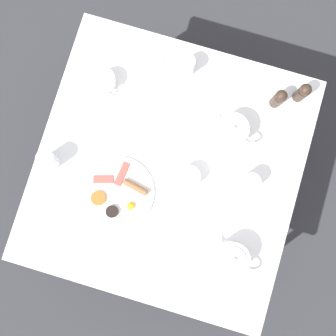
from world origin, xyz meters
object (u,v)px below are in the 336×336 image
teacup_with_saucer_right (105,81)px  spoon_for_tea (103,256)px  water_glass_tall (186,65)px  breakfast_plate (118,193)px  knife_by_plate (142,116)px  wine_glass_spare (48,160)px  salt_grinder (279,98)px  napkin_folded (147,66)px  teapot_far (232,258)px  teapot_near (231,131)px  water_glass_short (250,182)px  teacup_with_saucer_left (189,177)px  pepper_grinder (303,92)px  fork_by_plate (159,278)px

teacup_with_saucer_right → spoon_for_tea: (-0.68, -0.20, -0.03)m
teacup_with_saucer_right → water_glass_tall: (0.15, -0.30, 0.02)m
breakfast_plate → knife_by_plate: (0.33, 0.00, -0.01)m
wine_glass_spare → teacup_with_saucer_right: bearing=-17.0°
water_glass_tall → spoon_for_tea: water_glass_tall is taller
teacup_with_saucer_right → salt_grinder: size_ratio=1.19×
knife_by_plate → napkin_folded: bearing=10.9°
salt_grinder → teacup_with_saucer_right: bearing=99.9°
teapot_far → teacup_with_saucer_right: 0.87m
teapot_near → water_glass_short: bearing=137.3°
water_glass_short → water_glass_tall: bearing=43.9°
teacup_with_saucer_left → wine_glass_spare: wine_glass_spare is taller
salt_grinder → knife_by_plate: (-0.21, 0.51, -0.06)m
teapot_near → spoon_for_tea: 0.71m
water_glass_tall → spoon_for_tea: bearing=173.2°
teacup_with_saucer_right → wine_glass_spare: 0.39m
pepper_grinder → teapot_far: bearing=172.4°
teapot_far → knife_by_plate: size_ratio=1.06×
breakfast_plate → teacup_with_saucer_right: teacup_with_saucer_right is taller
teacup_with_saucer_right → breakfast_plate: bearing=-156.5°
salt_grinder → fork_by_plate: (-0.82, 0.26, -0.06)m
breakfast_plate → napkin_folded: 0.55m
salt_grinder → spoon_for_tea: size_ratio=0.81×
water_glass_short → pepper_grinder: (0.41, -0.10, 0.02)m
breakfast_plate → teapot_far: 0.52m
salt_grinder → fork_by_plate: size_ratio=0.71×
teacup_with_saucer_right → napkin_folded: teacup_with_saucer_right is taller
teapot_far → spoon_for_tea: size_ratio=1.39×
teapot_far → wine_glass_spare: (0.16, 0.80, -0.00)m
water_glass_short → napkin_folded: bearing=56.3°
salt_grinder → knife_by_plate: size_ratio=0.62×
teacup_with_saucer_left → teacup_with_saucer_right: bearing=57.3°
teapot_near → teacup_with_saucer_left: 0.25m
salt_grinder → wine_glass_spare: bearing=121.6°
breakfast_plate → water_glass_tall: 0.59m
teapot_near → wine_glass_spare: bearing=37.6°
teapot_far → teacup_with_saucer_right: (0.54, 0.68, -0.02)m
teapot_far → spoon_for_tea: (-0.14, 0.48, -0.05)m
pepper_grinder → salt_grinder: 0.10m
teapot_far → teacup_with_saucer_right: size_ratio=1.43×
teapot_near → pepper_grinder: bearing=-123.1°
teapot_far → napkin_folded: 0.86m
breakfast_plate → teapot_near: (0.37, -0.37, 0.04)m
napkin_folded → knife_by_plate: bearing=-169.1°
water_glass_tall → water_glass_short: (-0.39, -0.37, 0.00)m
knife_by_plate → wine_glass_spare: bearing=134.1°
teapot_near → salt_grinder: (0.18, -0.14, 0.01)m
fork_by_plate → knife_by_plate: bearing=22.9°
knife_by_plate → teapot_near: bearing=-85.1°
water_glass_short → salt_grinder: bearing=-3.2°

